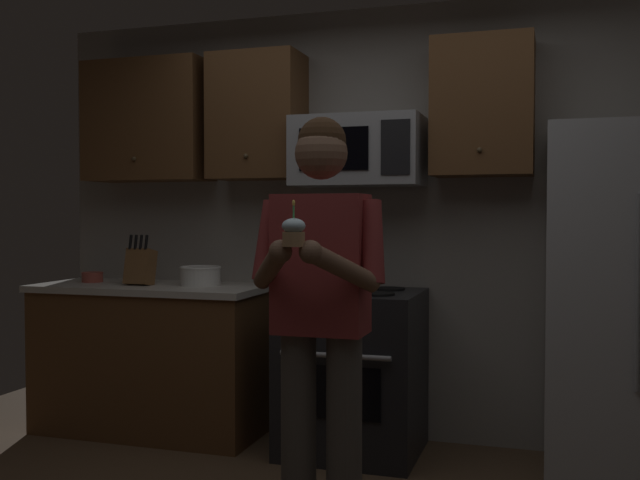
# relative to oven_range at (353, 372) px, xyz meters

# --- Properties ---
(wall_back) EXTENTS (4.40, 0.10, 2.60)m
(wall_back) POSITION_rel_oven_range_xyz_m (0.15, 0.39, 0.84)
(wall_back) COLOR gray
(wall_back) RESTS_ON ground
(oven_range) EXTENTS (0.76, 0.70, 0.93)m
(oven_range) POSITION_rel_oven_range_xyz_m (0.00, 0.00, 0.00)
(oven_range) COLOR black
(oven_range) RESTS_ON ground
(microwave) EXTENTS (0.74, 0.41, 0.40)m
(microwave) POSITION_rel_oven_range_xyz_m (0.00, 0.12, 1.26)
(microwave) COLOR #9EA0A5
(refrigerator) EXTENTS (0.90, 0.75, 1.80)m
(refrigerator) POSITION_rel_oven_range_xyz_m (1.50, -0.04, 0.44)
(refrigerator) COLOR #B7BABF
(refrigerator) RESTS_ON ground
(cabinet_row_upper) EXTENTS (2.78, 0.36, 0.76)m
(cabinet_row_upper) POSITION_rel_oven_range_xyz_m (-0.57, 0.17, 1.49)
(cabinet_row_upper) COLOR brown
(counter_left) EXTENTS (1.44, 0.66, 0.92)m
(counter_left) POSITION_rel_oven_range_xyz_m (-1.30, 0.02, 0.00)
(counter_left) COLOR brown
(counter_left) RESTS_ON ground
(knife_block) EXTENTS (0.16, 0.15, 0.32)m
(knife_block) POSITION_rel_oven_range_xyz_m (-1.35, -0.03, 0.57)
(knife_block) COLOR brown
(knife_block) RESTS_ON counter_left
(bowl_large_white) EXTENTS (0.25, 0.25, 0.12)m
(bowl_large_white) POSITION_rel_oven_range_xyz_m (-0.98, 0.06, 0.52)
(bowl_large_white) COLOR white
(bowl_large_white) RESTS_ON counter_left
(bowl_small_colored) EXTENTS (0.14, 0.14, 0.06)m
(bowl_small_colored) POSITION_rel_oven_range_xyz_m (-1.75, 0.05, 0.49)
(bowl_small_colored) COLOR #B24C3F
(bowl_small_colored) RESTS_ON counter_left
(person) EXTENTS (0.60, 0.48, 1.76)m
(person) POSITION_rel_oven_range_xyz_m (0.16, -1.11, 0.53)
(person) COLOR #4C4742
(person) RESTS_ON ground
(cupcake) EXTENTS (0.09, 0.09, 0.17)m
(cupcake) POSITION_rel_oven_range_xyz_m (0.16, -1.44, 0.83)
(cupcake) COLOR #A87F56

